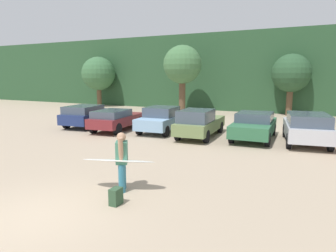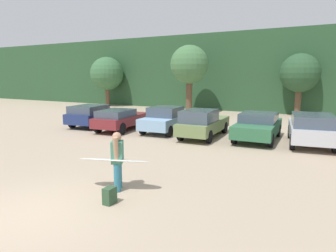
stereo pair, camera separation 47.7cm
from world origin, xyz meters
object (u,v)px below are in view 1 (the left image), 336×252
object	(u,v)px
parked_car_sky_blue	(161,119)
surfboard_white	(118,161)
parked_car_silver	(307,127)
backpack_dropped	(116,196)
parked_car_forest_green	(254,125)
parked_car_navy	(89,115)
parked_car_maroon	(116,119)
person_adult	(122,158)
parked_car_olive_green	(199,123)

from	to	relation	value
parked_car_sky_blue	surfboard_white	xyz separation A→B (m)	(3.19, -8.97, 0.13)
parked_car_silver	backpack_dropped	size ratio (longest dim) A/B	10.00
parked_car_forest_green	parked_car_silver	world-z (taller)	parked_car_silver
parked_car_forest_green	backpack_dropped	xyz separation A→B (m)	(-1.72, -10.15, -0.53)
parked_car_navy	parked_car_silver	distance (m)	13.30
parked_car_navy	parked_car_maroon	world-z (taller)	parked_car_navy
parked_car_maroon	parked_car_silver	xyz separation A→B (m)	(10.70, 1.06, 0.11)
parked_car_maroon	parked_car_silver	distance (m)	10.75
parked_car_forest_green	surfboard_white	xyz separation A→B (m)	(-2.22, -9.29, 0.15)
parked_car_sky_blue	person_adult	world-z (taller)	person_adult
parked_car_forest_green	surfboard_white	distance (m)	9.55
surfboard_white	parked_car_olive_green	bearing A→B (deg)	-103.60
parked_car_silver	backpack_dropped	world-z (taller)	parked_car_silver
parked_car_sky_blue	parked_car_olive_green	distance (m)	2.63
backpack_dropped	parked_car_sky_blue	bearing A→B (deg)	110.60
backpack_dropped	person_adult	bearing A→B (deg)	114.53
parked_car_sky_blue	parked_car_maroon	bearing A→B (deg)	103.25
parked_car_silver	backpack_dropped	distance (m)	10.93
parked_car_maroon	backpack_dropped	xyz separation A→B (m)	(6.43, -8.99, -0.51)
parked_car_sky_blue	parked_car_forest_green	world-z (taller)	parked_car_sky_blue
parked_car_silver	surfboard_white	world-z (taller)	parked_car_silver
person_adult	surfboard_white	distance (m)	0.13
parked_car_sky_blue	parked_car_forest_green	size ratio (longest dim) A/B	0.89
parked_car_maroon	parked_car_sky_blue	distance (m)	2.86
parked_car_sky_blue	surfboard_white	world-z (taller)	parked_car_sky_blue
parked_car_navy	backpack_dropped	distance (m)	13.16
parked_car_olive_green	backpack_dropped	bearing A→B (deg)	-176.15
surfboard_white	parked_car_maroon	bearing A→B (deg)	-71.58
person_adult	parked_car_sky_blue	bearing A→B (deg)	-98.94
person_adult	parked_car_maroon	bearing A→B (deg)	-82.48
parked_car_silver	parked_car_navy	bearing A→B (deg)	83.74
parked_car_navy	parked_car_maroon	bearing A→B (deg)	-109.70
parked_car_olive_green	surfboard_white	bearing A→B (deg)	-178.83
parked_car_navy	parked_car_silver	size ratio (longest dim) A/B	1.05
parked_car_navy	parked_car_sky_blue	size ratio (longest dim) A/B	1.17
parked_car_maroon	backpack_dropped	world-z (taller)	parked_car_maroon
parked_car_maroon	parked_car_forest_green	size ratio (longest dim) A/B	0.97
parked_car_forest_green	parked_car_olive_green	bearing A→B (deg)	103.52
parked_car_forest_green	backpack_dropped	size ratio (longest dim) A/B	10.06
parked_car_olive_green	parked_car_forest_green	world-z (taller)	parked_car_olive_green
parked_car_maroon	person_adult	xyz separation A→B (m)	(6.01, -8.08, 0.25)
person_adult	surfboard_white	bearing A→B (deg)	1.65
parked_car_silver	backpack_dropped	xyz separation A→B (m)	(-4.27, -10.05, -0.62)
parked_car_navy	surfboard_white	distance (m)	12.19
parked_car_olive_green	person_adult	world-z (taller)	person_adult
parked_car_navy	surfboard_white	size ratio (longest dim) A/B	2.09
person_adult	surfboard_white	world-z (taller)	person_adult
parked_car_silver	parked_car_olive_green	bearing A→B (deg)	88.92
backpack_dropped	parked_car_maroon	bearing A→B (deg)	125.56
parked_car_olive_green	person_adult	distance (m)	8.49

